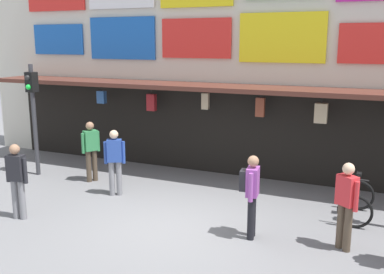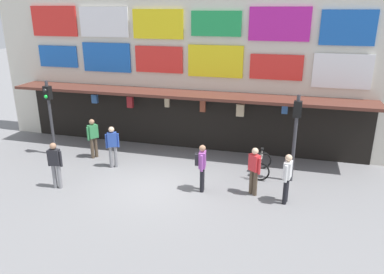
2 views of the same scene
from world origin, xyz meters
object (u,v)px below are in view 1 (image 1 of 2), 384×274
(bicycle_parked, at_px, (357,202))
(pedestrian_in_blue, at_px, (17,177))
(traffic_light_near, at_px, (33,102))
(pedestrian_in_purple, at_px, (91,148))
(pedestrian_in_black, at_px, (251,190))
(pedestrian_in_red, at_px, (115,159))
(pedestrian_in_yellow, at_px, (346,201))

(bicycle_parked, xyz_separation_m, pedestrian_in_blue, (-6.76, -2.98, 0.55))
(traffic_light_near, relative_size, pedestrian_in_purple, 1.90)
(pedestrian_in_black, height_order, pedestrian_in_blue, same)
(pedestrian_in_red, bearing_deg, traffic_light_near, 169.36)
(pedestrian_in_purple, height_order, pedestrian_in_red, same)
(traffic_light_near, relative_size, pedestrian_in_yellow, 1.90)
(pedestrian_in_yellow, height_order, pedestrian_in_black, same)
(pedestrian_in_yellow, bearing_deg, pedestrian_in_black, -173.49)
(pedestrian_in_purple, bearing_deg, pedestrian_in_black, -18.94)
(pedestrian_in_yellow, distance_m, pedestrian_in_purple, 6.99)
(bicycle_parked, bearing_deg, traffic_light_near, -178.36)
(pedestrian_in_yellow, relative_size, pedestrian_in_purple, 1.00)
(pedestrian_in_yellow, distance_m, pedestrian_in_black, 1.76)
(pedestrian_in_yellow, bearing_deg, traffic_light_near, 170.71)
(pedestrian_in_yellow, relative_size, pedestrian_in_red, 1.00)
(bicycle_parked, xyz_separation_m, pedestrian_in_yellow, (-0.11, -1.66, 0.55))
(traffic_light_near, height_order, pedestrian_in_red, traffic_light_near)
(pedestrian_in_red, xyz_separation_m, pedestrian_in_blue, (-1.08, -2.15, 0.00))
(traffic_light_near, bearing_deg, pedestrian_in_blue, -53.85)
(pedestrian_in_purple, height_order, pedestrian_in_blue, same)
(pedestrian_in_purple, relative_size, pedestrian_in_red, 1.00)
(pedestrian_in_black, bearing_deg, pedestrian_in_red, 164.87)
(pedestrian_in_purple, xyz_separation_m, pedestrian_in_blue, (0.17, -2.86, 0.00))
(pedestrian_in_purple, bearing_deg, traffic_light_near, -176.00)
(pedestrian_in_purple, relative_size, pedestrian_in_black, 1.00)
(pedestrian_in_purple, xyz_separation_m, pedestrian_in_black, (5.07, -1.74, 0.04))
(traffic_light_near, height_order, pedestrian_in_purple, traffic_light_near)
(pedestrian_in_black, xyz_separation_m, pedestrian_in_blue, (-4.91, -1.12, -0.04))
(traffic_light_near, distance_m, pedestrian_in_yellow, 8.84)
(pedestrian_in_purple, bearing_deg, pedestrian_in_blue, -86.69)
(traffic_light_near, bearing_deg, pedestrian_in_yellow, -9.29)
(pedestrian_in_blue, bearing_deg, pedestrian_in_purple, 93.31)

